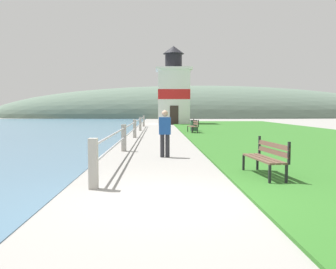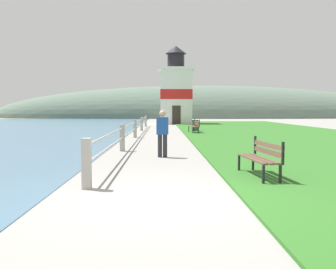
# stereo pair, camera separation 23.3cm
# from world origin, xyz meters

# --- Properties ---
(ground_plane) EXTENTS (160.00, 160.00, 0.00)m
(ground_plane) POSITION_xyz_m (0.00, 0.00, 0.00)
(ground_plane) COLOR gray
(grass_verge) EXTENTS (12.00, 50.31, 0.06)m
(grass_verge) POSITION_xyz_m (7.53, 16.77, 0.03)
(grass_verge) COLOR #2D6623
(grass_verge) RESTS_ON ground_plane
(seawall_railing) EXTENTS (0.18, 27.69, 1.04)m
(seawall_railing) POSITION_xyz_m (-1.43, 14.75, 0.62)
(seawall_railing) COLOR #A8A399
(seawall_railing) RESTS_ON ground_plane
(park_bench_near) EXTENTS (0.64, 1.80, 0.94)m
(park_bench_near) POSITION_xyz_m (2.44, 2.06, 0.54)
(park_bench_near) COLOR brown
(park_bench_near) RESTS_ON ground_plane
(park_bench_midway) EXTENTS (0.62, 1.76, 0.94)m
(park_bench_midway) POSITION_xyz_m (2.32, 18.50, 0.54)
(park_bench_midway) COLOR brown
(park_bench_midway) RESTS_ON ground_plane
(lighthouse) EXTENTS (3.88, 3.88, 8.51)m
(lighthouse) POSITION_xyz_m (1.63, 34.64, 3.57)
(lighthouse) COLOR white
(lighthouse) RESTS_ON ground_plane
(person_strolling) EXTENTS (0.41, 0.24, 1.59)m
(person_strolling) POSITION_xyz_m (0.12, 5.99, 0.86)
(person_strolling) COLOR #28282D
(person_strolling) RESTS_ON ground_plane
(trash_bin) EXTENTS (0.54, 0.54, 0.84)m
(trash_bin) POSITION_xyz_m (2.50, 20.42, 0.42)
(trash_bin) COLOR #2D5138
(trash_bin) RESTS_ON ground_plane
(distant_hillside) EXTENTS (80.00, 16.00, 12.00)m
(distant_hillside) POSITION_xyz_m (8.00, 63.54, 0.00)
(distant_hillside) COLOR #566B5B
(distant_hillside) RESTS_ON ground_plane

